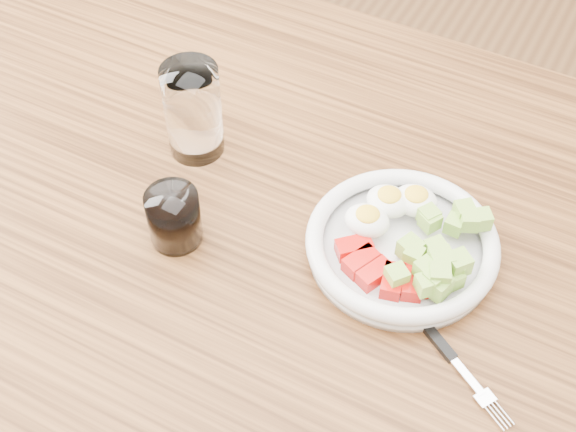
# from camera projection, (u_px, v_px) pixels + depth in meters

# --- Properties ---
(dining_table) EXTENTS (1.50, 0.90, 0.77)m
(dining_table) POSITION_uv_depth(u_px,v_px,m) (291.00, 290.00, 1.03)
(dining_table) COLOR brown
(dining_table) RESTS_ON ground
(bowl) EXTENTS (0.22, 0.22, 0.06)m
(bowl) POSITION_uv_depth(u_px,v_px,m) (403.00, 243.00, 0.92)
(bowl) COLOR white
(bowl) RESTS_ON dining_table
(fork) EXTENTS (0.15, 0.10, 0.01)m
(fork) POSITION_uv_depth(u_px,v_px,m) (443.00, 347.00, 0.85)
(fork) COLOR black
(fork) RESTS_ON dining_table
(water_glass) EXTENTS (0.07, 0.07, 0.13)m
(water_glass) POSITION_uv_depth(u_px,v_px,m) (193.00, 111.00, 1.00)
(water_glass) COLOR white
(water_glass) RESTS_ON dining_table
(coffee_glass) EXTENTS (0.06, 0.06, 0.07)m
(coffee_glass) POSITION_uv_depth(u_px,v_px,m) (174.00, 218.00, 0.93)
(coffee_glass) COLOR white
(coffee_glass) RESTS_ON dining_table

